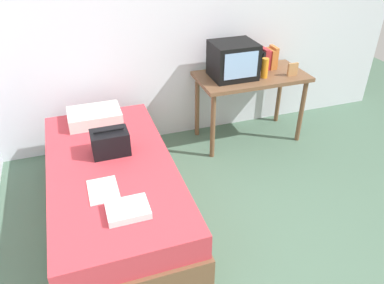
{
  "coord_description": "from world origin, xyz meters",
  "views": [
    {
      "loc": [
        -1.12,
        -1.72,
        2.26
      ],
      "look_at": [
        -0.21,
        0.93,
        0.5
      ],
      "focal_mm": 35.22,
      "sensor_mm": 36.0,
      "label": 1
    }
  ],
  "objects_px": {
    "remote_dark": "(140,207)",
    "desk": "(251,83)",
    "bed": "(114,191)",
    "picture_frame": "(293,69)",
    "handbag": "(110,142)",
    "book_row": "(267,58)",
    "magazine": "(103,190)",
    "tv": "(233,60)",
    "pillow": "(95,116)",
    "folded_towel": "(128,210)",
    "water_bottle": "(265,68)"
  },
  "relations": [
    {
      "from": "picture_frame",
      "to": "book_row",
      "type": "bearing_deg",
      "value": 118.92
    },
    {
      "from": "desk",
      "to": "magazine",
      "type": "bearing_deg",
      "value": -146.7
    },
    {
      "from": "desk",
      "to": "remote_dark",
      "type": "height_order",
      "value": "desk"
    },
    {
      "from": "bed",
      "to": "magazine",
      "type": "distance_m",
      "value": 0.42
    },
    {
      "from": "desk",
      "to": "tv",
      "type": "height_order",
      "value": "tv"
    },
    {
      "from": "remote_dark",
      "to": "handbag",
      "type": "bearing_deg",
      "value": 96.23
    },
    {
      "from": "picture_frame",
      "to": "remote_dark",
      "type": "xyz_separation_m",
      "value": [
        -1.89,
        -1.24,
        -0.28
      ]
    },
    {
      "from": "book_row",
      "to": "folded_towel",
      "type": "height_order",
      "value": "book_row"
    },
    {
      "from": "tv",
      "to": "handbag",
      "type": "xyz_separation_m",
      "value": [
        -1.37,
        -0.67,
        -0.31
      ]
    },
    {
      "from": "book_row",
      "to": "picture_frame",
      "type": "relative_size",
      "value": 1.73
    },
    {
      "from": "bed",
      "to": "book_row",
      "type": "bearing_deg",
      "value": 26.86
    },
    {
      "from": "pillow",
      "to": "folded_towel",
      "type": "distance_m",
      "value": 1.33
    },
    {
      "from": "remote_dark",
      "to": "book_row",
      "type": "bearing_deg",
      "value": 41.11
    },
    {
      "from": "bed",
      "to": "picture_frame",
      "type": "xyz_separation_m",
      "value": [
        2.01,
        0.67,
        0.57
      ]
    },
    {
      "from": "handbag",
      "to": "book_row",
      "type": "bearing_deg",
      "value": 23.07
    },
    {
      "from": "desk",
      "to": "book_row",
      "type": "relative_size",
      "value": 4.94
    },
    {
      "from": "book_row",
      "to": "magazine",
      "type": "height_order",
      "value": "book_row"
    },
    {
      "from": "magazine",
      "to": "folded_towel",
      "type": "height_order",
      "value": "folded_towel"
    },
    {
      "from": "book_row",
      "to": "remote_dark",
      "type": "relative_size",
      "value": 1.5
    },
    {
      "from": "desk",
      "to": "handbag",
      "type": "bearing_deg",
      "value": -157.5
    },
    {
      "from": "tv",
      "to": "water_bottle",
      "type": "relative_size",
      "value": 2.16
    },
    {
      "from": "remote_dark",
      "to": "magazine",
      "type": "bearing_deg",
      "value": 127.81
    },
    {
      "from": "desk",
      "to": "water_bottle",
      "type": "xyz_separation_m",
      "value": [
        0.09,
        -0.11,
        0.2
      ]
    },
    {
      "from": "picture_frame",
      "to": "remote_dark",
      "type": "distance_m",
      "value": 2.28
    },
    {
      "from": "remote_dark",
      "to": "desk",
      "type": "bearing_deg",
      "value": 42.91
    },
    {
      "from": "magazine",
      "to": "desk",
      "type": "bearing_deg",
      "value": 33.3
    },
    {
      "from": "handbag",
      "to": "magazine",
      "type": "distance_m",
      "value": 0.5
    },
    {
      "from": "picture_frame",
      "to": "folded_towel",
      "type": "xyz_separation_m",
      "value": [
        -1.98,
        -1.26,
        -0.27
      ]
    },
    {
      "from": "water_bottle",
      "to": "picture_frame",
      "type": "relative_size",
      "value": 1.5
    },
    {
      "from": "tv",
      "to": "book_row",
      "type": "height_order",
      "value": "tv"
    },
    {
      "from": "desk",
      "to": "picture_frame",
      "type": "height_order",
      "value": "picture_frame"
    },
    {
      "from": "water_bottle",
      "to": "handbag",
      "type": "bearing_deg",
      "value": -161.75
    },
    {
      "from": "magazine",
      "to": "folded_towel",
      "type": "xyz_separation_m",
      "value": [
        0.13,
        -0.29,
        0.02
      ]
    },
    {
      "from": "book_row",
      "to": "handbag",
      "type": "xyz_separation_m",
      "value": [
        -1.82,
        -0.78,
        -0.24
      ]
    },
    {
      "from": "bed",
      "to": "desk",
      "type": "bearing_deg",
      "value": 26.87
    },
    {
      "from": "picture_frame",
      "to": "pillow",
      "type": "relative_size",
      "value": 0.28
    },
    {
      "from": "bed",
      "to": "pillow",
      "type": "relative_size",
      "value": 4.16
    },
    {
      "from": "book_row",
      "to": "water_bottle",
      "type": "bearing_deg",
      "value": -123.6
    },
    {
      "from": "desk",
      "to": "handbag",
      "type": "distance_m",
      "value": 1.72
    },
    {
      "from": "water_bottle",
      "to": "magazine",
      "type": "bearing_deg",
      "value": -150.45
    },
    {
      "from": "pillow",
      "to": "remote_dark",
      "type": "relative_size",
      "value": 3.08
    },
    {
      "from": "picture_frame",
      "to": "magazine",
      "type": "height_order",
      "value": "picture_frame"
    },
    {
      "from": "desk",
      "to": "magazine",
      "type": "relative_size",
      "value": 4.0
    },
    {
      "from": "bed",
      "to": "desk",
      "type": "relative_size",
      "value": 1.72
    },
    {
      "from": "picture_frame",
      "to": "magazine",
      "type": "distance_m",
      "value": 2.34
    },
    {
      "from": "water_bottle",
      "to": "remote_dark",
      "type": "xyz_separation_m",
      "value": [
        -1.59,
        -1.29,
        -0.32
      ]
    },
    {
      "from": "bed",
      "to": "pillow",
      "type": "xyz_separation_m",
      "value": [
        -0.03,
        0.74,
        0.33
      ]
    },
    {
      "from": "desk",
      "to": "water_bottle",
      "type": "distance_m",
      "value": 0.24
    },
    {
      "from": "book_row",
      "to": "remote_dark",
      "type": "distance_m",
      "value": 2.33
    },
    {
      "from": "book_row",
      "to": "folded_towel",
      "type": "bearing_deg",
      "value": -139.98
    }
  ]
}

